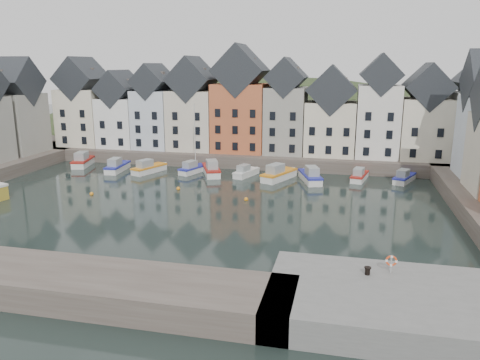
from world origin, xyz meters
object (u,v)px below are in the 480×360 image
(boat_d, at_px, (193,168))
(mooring_bollard, at_px, (368,270))
(boat_a, at_px, (84,161))
(life_ring_post, at_px, (391,261))

(boat_d, bearing_deg, mooring_bollard, -36.02)
(boat_a, distance_m, life_ring_post, 58.64)
(boat_a, relative_size, life_ring_post, 5.58)
(mooring_bollard, bearing_deg, life_ring_post, 23.58)
(boat_d, xyz_separation_m, life_ring_post, (26.53, -35.25, 2.16))
(boat_a, bearing_deg, mooring_bollard, -52.42)
(boat_a, distance_m, mooring_bollard, 57.82)
(boat_d, height_order, life_ring_post, boat_d)
(boat_a, bearing_deg, life_ring_post, -50.88)
(boat_d, bearing_deg, boat_a, -163.92)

